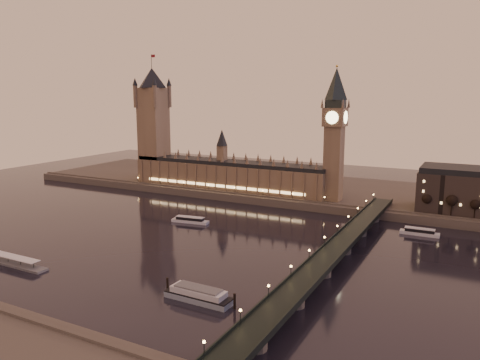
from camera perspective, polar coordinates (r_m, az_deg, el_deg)
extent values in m
plane|color=black|center=(293.19, -6.18, -7.17)|extent=(700.00, 700.00, 0.00)
cube|color=#423D35|center=(424.82, 9.76, -1.30)|extent=(560.00, 130.00, 6.00)
cube|color=brown|center=(409.88, -1.46, 0.41)|extent=(180.00, 26.00, 22.00)
cube|color=black|center=(407.88, -1.47, 2.16)|extent=(180.00, 22.00, 3.20)
cube|color=#FFCC7F|center=(399.46, -2.40, -0.73)|extent=(153.00, 0.25, 2.20)
cube|color=brown|center=(449.76, -10.45, 5.38)|extent=(22.00, 22.00, 88.00)
cone|color=black|center=(448.35, -10.68, 12.14)|extent=(31.68, 31.68, 18.00)
cylinder|color=black|center=(449.08, -10.75, 14.05)|extent=(0.44, 0.44, 12.00)
cube|color=maroon|center=(448.05, -10.54, 14.64)|extent=(4.00, 0.15, 2.50)
cube|color=brown|center=(370.90, 11.32, 1.96)|extent=(13.00, 13.00, 58.00)
cube|color=brown|center=(367.44, 11.52, 7.52)|extent=(16.00, 16.00, 14.00)
cylinder|color=#FFEAA5|center=(359.60, 11.15, 7.48)|extent=(9.60, 0.35, 9.60)
cylinder|color=#FFEAA5|center=(369.81, 10.30, 7.58)|extent=(0.35, 9.60, 9.60)
cube|color=black|center=(367.10, 11.58, 9.08)|extent=(13.00, 13.00, 6.00)
cone|color=black|center=(367.10, 11.67, 11.42)|extent=(17.68, 17.68, 24.00)
sphere|color=gold|center=(367.59, 11.74, 13.45)|extent=(2.00, 2.00, 2.00)
cube|color=black|center=(253.36, 11.53, -8.28)|extent=(13.00, 260.00, 2.00)
cube|color=black|center=(254.58, 10.17, -7.79)|extent=(0.60, 260.00, 1.00)
cube|color=black|center=(251.34, 12.93, -8.13)|extent=(0.60, 260.00, 1.00)
cylinder|color=black|center=(350.39, 21.96, -3.10)|extent=(0.70, 0.70, 9.88)
sphere|color=black|center=(349.28, 22.02, -2.28)|extent=(6.59, 6.59, 6.59)
cylinder|color=black|center=(349.39, 24.39, -3.32)|extent=(0.70, 0.70, 9.88)
sphere|color=black|center=(348.28, 24.45, -2.49)|extent=(6.59, 6.59, 6.59)
cylinder|color=black|center=(349.01, 26.82, -3.53)|extent=(0.70, 0.70, 9.88)
sphere|color=black|center=(347.90, 26.89, -2.70)|extent=(6.59, 6.59, 6.59)
cube|color=silver|center=(329.10, -6.10, -5.02)|extent=(27.23, 9.46, 1.96)
cube|color=black|center=(328.59, -6.10, -4.69)|extent=(20.22, 7.46, 1.96)
cube|color=silver|center=(328.29, -6.11, -4.50)|extent=(20.78, 7.76, 0.36)
cube|color=silver|center=(320.61, 21.04, -6.09)|extent=(24.02, 6.56, 2.02)
cube|color=black|center=(320.06, 21.06, -5.74)|extent=(17.79, 5.33, 2.02)
cube|color=silver|center=(319.74, 21.08, -5.54)|extent=(18.27, 5.58, 0.37)
cube|color=#7D8FA0|center=(210.00, -5.08, -14.13)|extent=(31.28, 9.43, 2.53)
cube|color=black|center=(209.38, -5.08, -13.75)|extent=(31.28, 9.43, 0.49)
cube|color=silver|center=(208.77, -5.09, -13.37)|extent=(25.43, 8.33, 2.53)
cube|color=#595B5E|center=(208.13, -5.10, -12.97)|extent=(21.52, 7.27, 0.68)
cylinder|color=black|center=(219.44, -8.82, -12.51)|extent=(1.07, 1.07, 6.61)
cylinder|color=black|center=(201.49, -0.66, -14.55)|extent=(1.07, 1.07, 6.61)
cube|color=#595B5E|center=(274.98, -25.66, -9.25)|extent=(41.73, 6.96, 1.19)
cube|color=silver|center=(274.52, -25.85, -8.44)|extent=(33.78, 5.96, 0.30)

